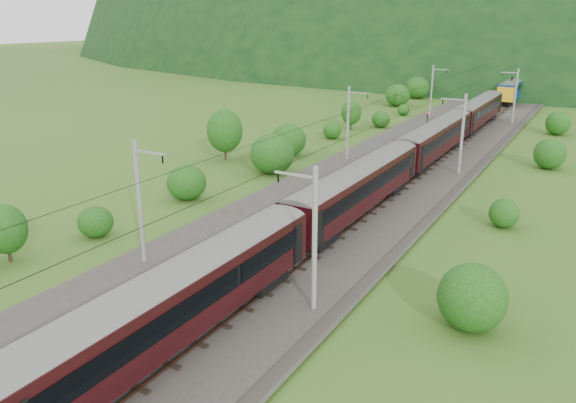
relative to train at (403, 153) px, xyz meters
The scene contains 15 objects.
ground 25.73m from the train, 95.40° to the right, with size 600.00×600.00×0.00m, color #365B1C.
railbed 15.91m from the train, 98.86° to the right, with size 14.00×220.00×0.30m, color #38332D.
track_left 16.40m from the train, 107.31° to the right, with size 2.40×220.00×0.27m.
track_right 15.68m from the train, 90.00° to the right, with size 2.40×220.00×0.27m.
catenary_left 10.84m from the train, 142.24° to the left, with size 2.54×192.28×8.00m.
catenary_right 7.67m from the train, 60.59° to the left, with size 2.54×192.28×8.00m.
overhead_wires 16.03m from the train, 98.86° to the right, with size 4.83×198.00×0.03m.
mountain_main 234.64m from the train, 90.59° to the left, with size 504.00×360.00×244.00m, color black.
mountain_ridge 300.66m from the train, 114.02° to the left, with size 336.00×280.00×132.00m, color black.
train is the anchor object (origin of this frame).
hazard_post_near 34.94m from the train, 94.73° to the left, with size 0.15×0.15×1.42m, color red.
hazard_post_far 3.32m from the train, behind, with size 0.15×0.15×1.45m, color red.
signal 29.82m from the train, 102.08° to the left, with size 0.25×0.25×2.23m.
vegetation_left 17.05m from the train, behind, with size 11.90×148.35×5.74m.
vegetation_right 14.66m from the train, 44.05° to the right, with size 6.36×103.66×3.20m.
Camera 1 is at (18.58, -24.35, 15.46)m, focal length 35.00 mm.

